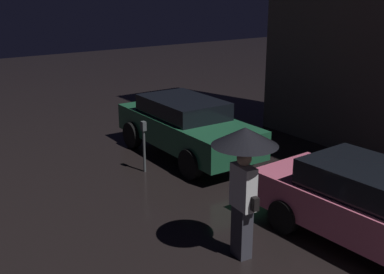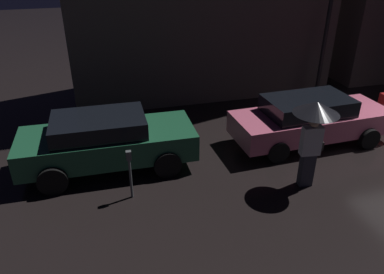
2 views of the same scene
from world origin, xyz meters
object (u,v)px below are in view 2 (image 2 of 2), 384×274
(street_lamp_near, at_px, (331,5))
(parked_car_pink, at_px, (310,119))
(pedestrian_with_umbrella, at_px, (314,122))
(parking_meter, at_px, (130,169))
(parked_car_green, at_px, (106,140))

(street_lamp_near, bearing_deg, parked_car_pink, -125.61)
(pedestrian_with_umbrella, xyz_separation_m, parking_meter, (-4.22, 0.61, -0.94))
(parking_meter, bearing_deg, parked_car_green, 105.83)
(parked_car_green, xyz_separation_m, parked_car_pink, (5.89, -0.12, -0.05))
(parked_car_green, distance_m, street_lamp_near, 8.73)
(parked_car_pink, relative_size, parking_meter, 3.78)
(parked_car_green, bearing_deg, street_lamp_near, 19.84)
(parked_car_pink, bearing_deg, pedestrian_with_umbrella, -123.79)
(parking_meter, bearing_deg, street_lamp_near, 29.24)
(parked_car_pink, xyz_separation_m, street_lamp_near, (1.99, 2.77, 2.73))
(parking_meter, xyz_separation_m, street_lamp_near, (7.45, 4.17, 2.70))
(pedestrian_with_umbrella, height_order, parking_meter, pedestrian_with_umbrella)
(parking_meter, height_order, street_lamp_near, street_lamp_near)
(parked_car_pink, bearing_deg, parked_car_green, 176.85)
(parked_car_pink, xyz_separation_m, pedestrian_with_umbrella, (-1.24, -2.00, 0.96))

